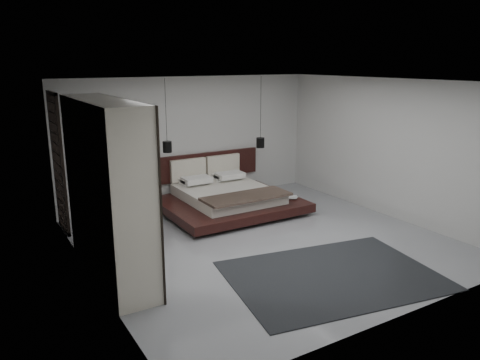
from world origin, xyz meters
TOP-DOWN VIEW (x-y plane):
  - floor at (0.00, 0.00)m, footprint 6.00×6.00m
  - ceiling at (0.00, 0.00)m, footprint 6.00×6.00m
  - wall_back at (0.00, 3.00)m, footprint 6.00×0.00m
  - wall_front at (0.00, -3.00)m, footprint 6.00×0.00m
  - wall_left at (-3.00, 0.00)m, footprint 0.00×6.00m
  - wall_right at (3.00, 0.00)m, footprint 0.00×6.00m
  - lattice_screen at (-2.95, 2.45)m, footprint 0.05×0.90m
  - bed at (0.30, 1.91)m, footprint 2.78×2.39m
  - book_lower at (1.44, 1.25)m, footprint 0.21×0.27m
  - book_upper at (1.42, 1.22)m, footprint 0.31×0.33m
  - pendant_left at (-0.84, 2.35)m, footprint 0.19×0.19m
  - pendant_right at (1.44, 2.35)m, footprint 0.19×0.19m
  - wardrobe at (-2.70, 0.12)m, footprint 0.63×2.66m
  - rug at (0.09, -1.70)m, footprint 3.40×2.69m

SIDE VIEW (x-z plane):
  - floor at x=0.00m, z-range 0.00..0.00m
  - rug at x=0.09m, z-range 0.00..0.01m
  - book_lower at x=1.44m, z-range 0.26..0.28m
  - bed at x=0.30m, z-range -0.25..0.83m
  - book_upper at x=1.42m, z-range 0.28..0.30m
  - lattice_screen at x=-2.95m, z-range 0.00..2.60m
  - wardrobe at x=-2.70m, z-range 0.00..2.61m
  - pendant_right at x=1.44m, z-range 0.50..2.11m
  - wall_back at x=0.00m, z-range -1.60..4.40m
  - wall_front at x=0.00m, z-range -1.60..4.40m
  - wall_left at x=-3.00m, z-range -1.60..4.40m
  - wall_right at x=3.00m, z-range -1.60..4.40m
  - pendant_left at x=-0.84m, z-range 0.68..2.17m
  - ceiling at x=0.00m, z-range 2.80..2.80m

